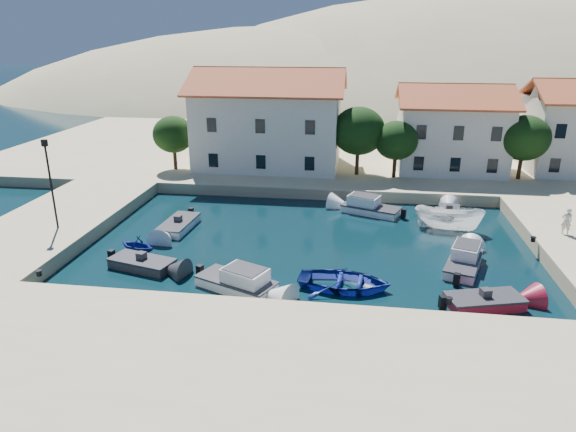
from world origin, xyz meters
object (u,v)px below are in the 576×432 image
object	(u,v)px
building_mid	(452,127)
cabin_cruiser_east	(464,262)
rowboat_south	(344,288)
boat_east	(448,229)
building_left	(269,117)
pedestrian	(567,221)
cabin_cruiser_south	(236,281)
lamppost	(50,176)

from	to	relation	value
building_mid	cabin_cruiser_east	distance (m)	22.30
rowboat_south	boat_east	xyz separation A→B (m)	(7.30, 10.48, 0.00)
building_left	rowboat_south	xyz separation A→B (m)	(8.69, -24.32, -5.94)
rowboat_south	pedestrian	xyz separation A→B (m)	(14.53, 8.07, 1.92)
cabin_cruiser_east	boat_east	xyz separation A→B (m)	(0.06, 6.84, -0.48)
cabin_cruiser_south	boat_east	xyz separation A→B (m)	(13.44, 11.45, -0.48)
boat_east	pedestrian	world-z (taller)	pedestrian
cabin_cruiser_south	rowboat_south	xyz separation A→B (m)	(6.14, 0.97, -0.48)
pedestrian	building_left	bearing A→B (deg)	-32.51
cabin_cruiser_south	lamppost	bearing A→B (deg)	-176.57
building_mid	cabin_cruiser_south	world-z (taller)	building_mid
cabin_cruiser_south	rowboat_south	size ratio (longest dim) A/B	0.95
building_left	cabin_cruiser_east	size ratio (longest dim) A/B	3.05
building_mid	cabin_cruiser_east	bearing A→B (deg)	-95.47
building_mid	cabin_cruiser_east	world-z (taller)	building_mid
building_left	cabin_cruiser_east	distance (m)	26.67
lamppost	cabin_cruiser_south	distance (m)	15.61
rowboat_south	cabin_cruiser_east	world-z (taller)	cabin_cruiser_east
cabin_cruiser_east	pedestrian	distance (m)	8.66
rowboat_south	pedestrian	bearing A→B (deg)	-56.49
cabin_cruiser_south	pedestrian	bearing A→B (deg)	47.69
cabin_cruiser_east	lamppost	bearing A→B (deg)	106.88
boat_east	lamppost	bearing A→B (deg)	115.31
boat_east	pedestrian	xyz separation A→B (m)	(7.24, -2.41, 1.92)
boat_east	cabin_cruiser_east	bearing A→B (deg)	-167.85
building_left	cabin_cruiser_south	world-z (taller)	building_left
boat_east	rowboat_south	bearing A→B (deg)	157.84
lamppost	rowboat_south	size ratio (longest dim) A/B	1.17
cabin_cruiser_east	pedestrian	world-z (taller)	pedestrian
building_mid	lamppost	world-z (taller)	building_mid
building_left	building_mid	xyz separation A→B (m)	(18.00, 1.00, -0.71)
building_left	lamppost	distance (m)	23.10
cabin_cruiser_east	boat_east	distance (m)	6.86
boat_east	building_mid	bearing A→B (deg)	4.96
lamppost	cabin_cruiser_south	xyz separation A→B (m)	(14.05, -5.29, -4.28)
building_left	cabin_cruiser_south	xyz separation A→B (m)	(2.55, -25.29, -5.46)
building_left	pedestrian	world-z (taller)	building_left
building_left	cabin_cruiser_east	bearing A→B (deg)	-52.41
lamppost	pedestrian	size ratio (longest dim) A/B	3.37
building_mid	building_left	bearing A→B (deg)	-176.82
building_mid	rowboat_south	distance (m)	27.48
building_mid	cabin_cruiser_east	size ratio (longest dim) A/B	2.18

